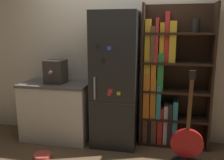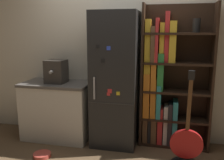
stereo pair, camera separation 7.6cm
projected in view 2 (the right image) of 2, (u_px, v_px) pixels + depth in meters
ground_plane at (113, 147)px, 3.55m from camera, size 16.00×16.00×0.00m
wall_back at (120, 53)px, 3.75m from camera, size 8.00×0.05×2.60m
refrigerator at (115, 80)px, 3.52m from camera, size 0.63×0.60×1.89m
bookshelf at (166, 83)px, 3.51m from camera, size 0.95×0.34×1.99m
kitchen_counter at (58, 110)px, 3.82m from camera, size 1.02×0.60×0.87m
espresso_machine at (56, 71)px, 3.69m from camera, size 0.28×0.33×0.34m
guitar at (186, 151)px, 3.08m from camera, size 0.40×0.36×1.20m
pet_bowl at (42, 155)px, 3.28m from camera, size 0.23×0.23×0.05m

